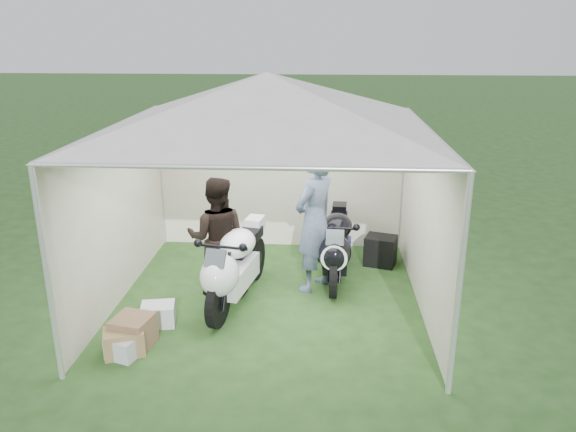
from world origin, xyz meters
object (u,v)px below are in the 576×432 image
paddock_stand (338,247)px  crate_2 (123,347)px  person_dark_jacket (217,237)px  crate_0 (158,314)px  crate_1 (133,332)px  motorcycle_black (336,244)px  crate_3 (124,342)px  canopy_tent (268,107)px  person_blue_jacket (315,221)px  motorcycle_white (234,264)px  equipment_box (380,251)px

paddock_stand → crate_2: (-2.46, -3.13, -0.03)m
person_dark_jacket → crate_2: size_ratio=5.11×
crate_0 → crate_1: 0.54m
crate_0 → crate_1: (-0.14, -0.52, 0.05)m
motorcycle_black → person_dark_jacket: person_dark_jacket is taller
crate_3 → canopy_tent: bearing=45.5°
person_blue_jacket → crate_0: person_blue_jacket is taller
paddock_stand → crate_2: size_ratio=1.22×
crate_2 → paddock_stand: bearing=51.8°
canopy_tent → motorcycle_black: bearing=34.8°
motorcycle_black → crate_1: 3.11m
paddock_stand → crate_0: paddock_stand is taller
motorcycle_white → crate_0: 1.14m
paddock_stand → motorcycle_black: bearing=-93.8°
person_blue_jacket → crate_0: 2.39m
equipment_box → canopy_tent: bearing=-143.1°
motorcycle_black → crate_2: (-2.40, -2.23, -0.42)m
motorcycle_black → crate_0: 2.70m
canopy_tent → crate_2: 3.29m
crate_2 → crate_1: bearing=78.3°
motorcycle_black → paddock_stand: (0.06, 0.90, -0.39)m
canopy_tent → motorcycle_white: size_ratio=2.76×
motorcycle_black → paddock_stand: size_ratio=4.97×
equipment_box → crate_2: equipment_box is taller
motorcycle_white → crate_0: bearing=-134.0°
crate_3 → equipment_box: bearing=41.4°
person_dark_jacket → crate_3: bearing=60.3°
motorcycle_white → person_blue_jacket: bearing=39.2°
motorcycle_white → motorcycle_black: (1.35, 0.88, -0.02)m
person_dark_jacket → person_blue_jacket: (1.30, 0.28, 0.17)m
paddock_stand → person_dark_jacket: (-1.68, -1.49, 0.68)m
crate_1 → crate_3: crate_1 is taller
canopy_tent → person_blue_jacket: 1.71m
paddock_stand → person_blue_jacket: (-0.37, -1.21, 0.85)m
paddock_stand → crate_3: paddock_stand is taller
paddock_stand → equipment_box: 0.72m
equipment_box → crate_0: 3.57m
person_dark_jacket → crate_3: 1.88m
canopy_tent → equipment_box: (1.61, 1.21, -2.34)m
canopy_tent → paddock_stand: 3.03m
crate_0 → motorcycle_white: bearing=35.2°
crate_1 → paddock_stand: bearing=50.2°
paddock_stand → equipment_box: (0.64, -0.32, 0.08)m
motorcycle_white → equipment_box: size_ratio=4.45×
person_blue_jacket → motorcycle_white: bearing=-25.2°
motorcycle_white → motorcycle_black: motorcycle_white is taller
motorcycle_white → equipment_box: 2.54m
person_dark_jacket → crate_2: (-0.78, -1.63, -0.71)m
equipment_box → crate_3: (-3.11, -2.74, -0.08)m
motorcycle_white → paddock_stand: bearing=62.3°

